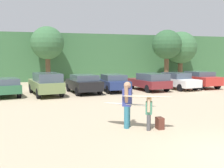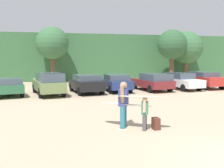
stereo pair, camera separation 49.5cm
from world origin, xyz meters
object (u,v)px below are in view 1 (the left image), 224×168
Objects in this scene: parked_car_forest_green at (3,86)px; person_child at (149,111)px; parked_car_navy at (113,82)px; surfboard_white at (129,104)px; parked_car_white at (177,80)px; backpack_dropped at (160,123)px; parked_car_olive_green at (46,83)px; surfboard_cream at (147,96)px; parked_car_red at (199,79)px; parked_car_maroon at (150,81)px; person_adult at (127,102)px; parked_car_black at (84,83)px.

parked_car_forest_green reaches higher than person_child.
surfboard_white is at bearing 165.08° from parked_car_navy.
parked_car_white reaches higher than backpack_dropped.
parked_car_olive_green is 2.45× the size of surfboard_cream.
parked_car_white is 13.30m from surfboard_white.
parked_car_red is at bearing -99.86° from parked_car_forest_green.
parked_car_maroon is at bearing 92.33° from parked_car_red.
parked_car_red reaches higher than surfboard_white.
surfboard_white is at bearing -138.91° from person_adult.
parked_car_navy is at bearing 80.22° from parked_car_white.
parked_car_olive_green reaches higher than surfboard_white.
parked_car_black is 10.78m from surfboard_cream.
parked_car_navy is 2.11× the size of surfboard_cream.
parked_car_olive_green reaches higher than parked_car_navy.
backpack_dropped is (6.88, -10.57, -0.49)m from parked_car_forest_green.
person_child is at bearing -160.83° from surfboard_cream.
parked_car_black reaches higher than surfboard_white.
person_adult reaches higher than parked_car_white.
parked_car_navy reaches higher than surfboard_white.
parked_car_olive_green is at bearing -34.98° from surfboard_white.
parked_car_white is 2.13× the size of surfboard_white.
parked_car_black is (2.80, 0.44, -0.11)m from parked_car_olive_green.
parked_car_olive_green is at bearing -107.99° from parked_car_forest_green.
person_adult is (5.75, -10.01, 0.30)m from parked_car_forest_green.
parked_car_maroon is 0.95× the size of parked_car_white.
parked_car_red is at bearing -94.17° from parked_car_black.
surfboard_white is at bearing 150.34° from backpack_dropped.
person_child is 0.61× the size of surfboard_white.
parked_car_navy is 3.28× the size of person_child.
parked_car_olive_green is at bearing -46.96° from person_adult.
parked_car_forest_green is at bearing 82.70° from parked_car_maroon.
surfboard_cream is at bearing 136.27° from parked_car_white.
parked_car_white is at bearing -100.55° from person_adult.
parked_car_forest_green is 16.34m from parked_car_red.
person_child is 2.84× the size of backpack_dropped.
parked_car_red is at bearing -93.18° from parked_car_white.
parked_car_forest_green is at bearing 74.98° from parked_car_olive_green.
person_child is at bearing 168.58° from parked_car_navy.
person_adult is (0.04, -10.19, 0.26)m from parked_car_black.
parked_car_red reaches higher than parked_car_maroon.
parked_car_maroon is 1.04× the size of parked_car_red.
surfboard_white is (-0.58, 0.58, 0.18)m from person_child.
parked_car_black is 0.93× the size of parked_car_white.
parked_car_forest_green is 13.88m from parked_car_white.
parked_car_maroon is (11.22, 0.28, 0.05)m from parked_car_forest_green.
parked_car_red is (13.41, 1.16, -0.07)m from parked_car_olive_green.
person_adult is 1.41× the size of person_child.
parked_car_navy is 0.99× the size of parked_car_maroon.
surfboard_white is (0.09, 0.02, -0.12)m from person_adult.
parked_car_maroon is 2.35× the size of person_adult.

